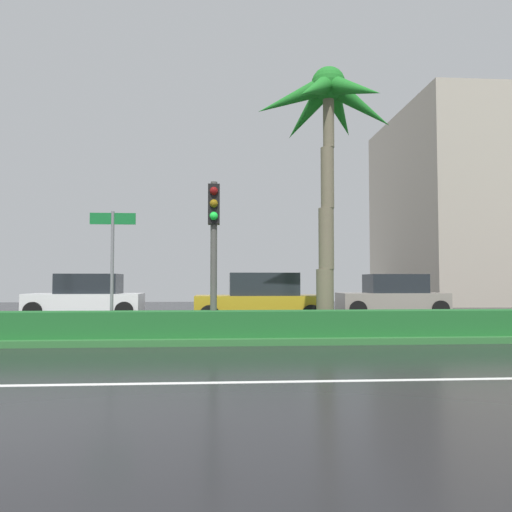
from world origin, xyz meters
TOP-DOWN VIEW (x-y plane):
  - ground_plane at (0.00, 9.00)m, footprint 90.00×42.00m
  - near_lane_divider_stripe at (0.00, 2.00)m, footprint 81.00×0.14m
  - median_strip at (0.00, 8.00)m, footprint 85.50×4.00m
  - median_hedge at (0.00, 6.60)m, footprint 76.50×0.70m
  - palm_tree_centre_left at (5.28, 7.73)m, footprint 3.86×3.59m
  - traffic_signal_median_right at (2.30, 6.83)m, footprint 0.28×0.43m
  - street_name_sign at (-0.16, 7.19)m, footprint 1.10×0.08m
  - car_in_traffic_second at (-2.69, 14.73)m, footprint 4.30×2.02m
  - car_in_traffic_third at (3.82, 11.89)m, footprint 4.30×2.02m
  - car_in_traffic_fourth at (9.51, 15.00)m, footprint 4.30×2.02m

SIDE VIEW (x-z plane):
  - ground_plane at x=0.00m, z-range -0.10..0.00m
  - near_lane_divider_stripe at x=0.00m, z-range 0.00..0.01m
  - median_strip at x=0.00m, z-range 0.00..0.15m
  - median_hedge at x=0.00m, z-range 0.15..0.75m
  - car_in_traffic_second at x=-2.69m, z-range -0.03..1.69m
  - car_in_traffic_third at x=3.82m, z-range -0.03..1.69m
  - car_in_traffic_fourth at x=9.51m, z-range -0.03..1.69m
  - street_name_sign at x=-0.16m, z-range 0.58..3.58m
  - traffic_signal_median_right at x=2.30m, z-range 0.85..4.54m
  - palm_tree_centre_left at x=5.28m, z-range 2.21..9.19m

